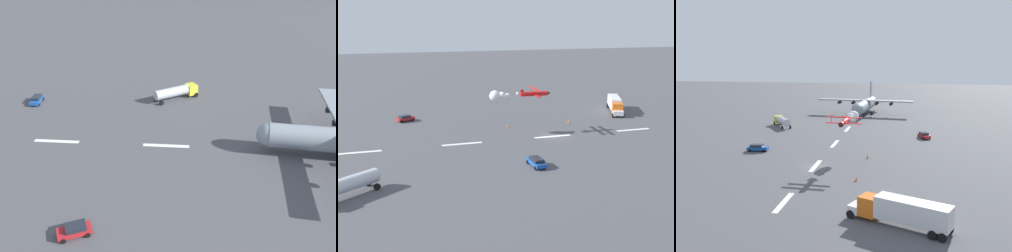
{
  "view_description": "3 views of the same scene",
  "coord_description": "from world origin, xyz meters",
  "views": [
    {
      "loc": [
        43.11,
        -52.08,
        31.82
      ],
      "look_at": [
        39.01,
        0.0,
        3.87
      ],
      "focal_mm": 37.94,
      "sensor_mm": 36.0,
      "label": 1
    },
    {
      "loc": [
        31.53,
        76.03,
        24.43
      ],
      "look_at": [
        9.59,
        -2.36,
        2.37
      ],
      "focal_mm": 43.16,
      "sensor_mm": 36.0,
      "label": 2
    },
    {
      "loc": [
        -71.13,
        -17.91,
        21.3
      ],
      "look_at": [
        2.48,
        -5.19,
        7.59
      ],
      "focal_mm": 41.78,
      "sensor_mm": 36.0,
      "label": 3
    }
  ],
  "objects": [
    {
      "name": "traffic_cone_far",
      "position": [
        7.24,
        -9.36,
        0.38
      ],
      "size": [
        0.44,
        0.44,
        0.75
      ],
      "primitive_type": "cone",
      "color": "orange",
      "rests_on": "ground"
    },
    {
      "name": "runway_stripe_3",
      "position": [
        0.0,
        0.0,
        0.01
      ],
      "size": [
        8.0,
        0.9,
        0.01
      ],
      "primitive_type": "cube",
      "color": "white",
      "rests_on": "ground"
    },
    {
      "name": "runway_stripe_5",
      "position": [
        38.68,
        0.0,
        0.01
      ],
      "size": [
        8.0,
        0.9,
        0.01
      ],
      "primitive_type": "cube",
      "color": "white",
      "rests_on": "ground"
    },
    {
      "name": "airport_staff_sedan",
      "position": [
        9.32,
        15.65,
        0.81
      ],
      "size": [
        2.35,
        4.71,
        1.52
      ],
      "color": "#194CA5",
      "rests_on": "ground"
    },
    {
      "name": "runway_stripe_2",
      "position": [
        -19.34,
        0.0,
        0.01
      ],
      "size": [
        8.0,
        0.9,
        0.01
      ],
      "primitive_type": "cube",
      "color": "white",
      "rests_on": "ground"
    },
    {
      "name": "fuel_tanker_truck",
      "position": [
        39.31,
        20.06,
        1.75
      ],
      "size": [
        9.74,
        7.79,
        2.9
      ],
      "color": "yellow",
      "rests_on": "ground"
    },
    {
      "name": "ground_plane",
      "position": [
        0.0,
        0.0,
        0.0
      ],
      "size": [
        440.0,
        440.0,
        0.0
      ],
      "primitive_type": "plane",
      "color": "#4C4C51",
      "rests_on": "ground"
    },
    {
      "name": "semi_truck_orange",
      "position": [
        -24.65,
        -17.19,
        2.11
      ],
      "size": [
        7.89,
        13.59,
        3.7
      ],
      "color": "silver",
      "rests_on": "ground"
    },
    {
      "name": "stunt_biplane_red",
      "position": [
        8.13,
        -5.51,
        8.28
      ],
      "size": [
        13.5,
        7.18,
        2.39
      ],
      "color": "red"
    },
    {
      "name": "followme_car_yellow",
      "position": [
        29.48,
        -21.47,
        0.81
      ],
      "size": [
        4.46,
        3.33,
        1.52
      ],
      "color": "#B21E23",
      "rests_on": "ground"
    },
    {
      "name": "traffic_cone_near",
      "position": [
        -7.71,
        -9.07,
        0.38
      ],
      "size": [
        0.44,
        0.44,
        0.75
      ],
      "primitive_type": "cone",
      "color": "orange",
      "rests_on": "ground"
    },
    {
      "name": "runway_stripe_4",
      "position": [
        19.34,
        0.0,
        0.01
      ],
      "size": [
        8.0,
        0.9,
        0.01
      ],
      "primitive_type": "cube",
      "color": "white",
      "rests_on": "ground"
    }
  ]
}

